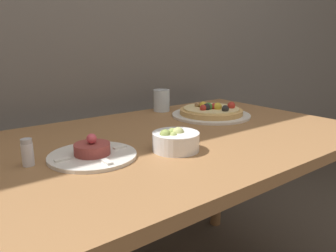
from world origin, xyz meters
The scene contains 6 objects.
dining_table centered at (0.00, 0.42, 0.65)m, with size 1.39×0.85×0.74m.
pizza_plate centered at (0.33, 0.56, 0.76)m, with size 0.34×0.34×0.06m.
tartare_plate centered at (-0.30, 0.38, 0.75)m, with size 0.24×0.24×0.07m.
small_bowl centered at (-0.08, 0.29, 0.77)m, with size 0.14×0.14×0.07m.
drinking_glass centered at (0.23, 0.78, 0.79)m, with size 0.07×0.07×0.10m.
salt_shaker centered at (-0.46, 0.43, 0.77)m, with size 0.03×0.03×0.07m.
Camera 1 is at (-0.66, -0.42, 1.05)m, focal length 35.00 mm.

